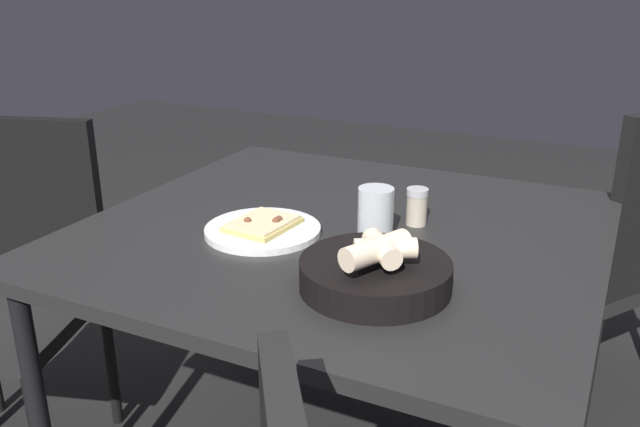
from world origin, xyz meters
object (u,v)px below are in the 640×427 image
at_px(dining_table, 341,252).
at_px(pizza_plate, 263,229).
at_px(chair_near, 619,245).
at_px(pepper_shaker, 417,209).
at_px(chair_far, 10,273).
at_px(bread_basket, 375,272).
at_px(beer_glass, 375,217).

height_order(dining_table, pizza_plate, pizza_plate).
height_order(dining_table, chair_near, chair_near).
bearing_deg(pepper_shaker, pizza_plate, 34.95).
bearing_deg(dining_table, chair_far, 12.26).
height_order(pepper_shaker, chair_near, chair_near).
bearing_deg(chair_far, bread_basket, 176.73).
bearing_deg(dining_table, beer_glass, 161.94).
bearing_deg(dining_table, pepper_shaker, -147.53).
xyz_separation_m(pizza_plate, beer_glass, (-0.23, -0.08, 0.04)).
distance_m(dining_table, chair_near, 0.89).
bearing_deg(dining_table, chair_near, -129.22).
distance_m(dining_table, bread_basket, 0.31).
distance_m(beer_glass, pepper_shaker, 0.13).
xyz_separation_m(bread_basket, pepper_shaker, (0.03, -0.33, 0.00)).
xyz_separation_m(pizza_plate, bread_basket, (-0.31, 0.14, 0.02)).
bearing_deg(beer_glass, dining_table, -18.06).
relative_size(dining_table, chair_far, 1.20).
height_order(bread_basket, beer_glass, bread_basket).
bearing_deg(pizza_plate, pepper_shaker, -145.05).
relative_size(dining_table, pizza_plate, 4.39).
height_order(pizza_plate, beer_glass, beer_glass).
height_order(dining_table, bread_basket, bread_basket).
bearing_deg(chair_near, beer_glass, 56.73).
relative_size(dining_table, bread_basket, 4.05).
height_order(beer_glass, pepper_shaker, beer_glass).
xyz_separation_m(beer_glass, chair_near, (-0.46, -0.71, -0.25)).
distance_m(beer_glass, chair_near, 0.88).
bearing_deg(pepper_shaker, chair_far, 15.45).
xyz_separation_m(beer_glass, chair_far, (0.94, 0.16, -0.26)).
xyz_separation_m(bread_basket, chair_far, (1.03, -0.06, -0.24)).
height_order(bread_basket, chair_far, chair_far).
relative_size(beer_glass, chair_far, 0.12).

